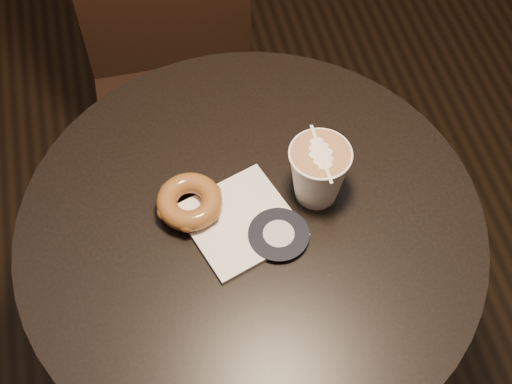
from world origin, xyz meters
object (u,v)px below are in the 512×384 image
cafe_table (251,282)px  chair (175,60)px  doughnut (189,202)px  pastry_bag (240,222)px  latte_cup (318,173)px

cafe_table → chair: bearing=93.9°
doughnut → pastry_bag: bearing=-29.8°
pastry_bag → latte_cup: latte_cup is taller
pastry_bag → latte_cup: bearing=-6.4°
chair → pastry_bag: 0.62m
chair → pastry_bag: (0.02, -0.57, 0.23)m
doughnut → latte_cup: latte_cup is taller
pastry_bag → latte_cup: size_ratio=1.45×
chair → latte_cup: chair is taller
chair → pastry_bag: chair is taller
cafe_table → chair: (-0.04, 0.57, -0.03)m
cafe_table → doughnut: size_ratio=7.62×
cafe_table → pastry_bag: bearing=164.6°
cafe_table → pastry_bag: 0.20m
chair → latte_cup: bearing=-74.1°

